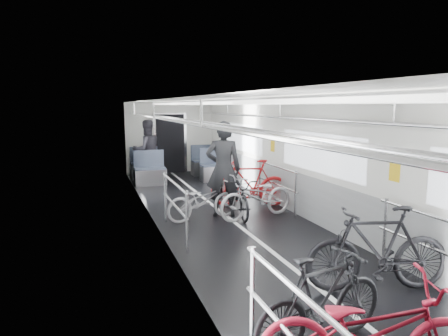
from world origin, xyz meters
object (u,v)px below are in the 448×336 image
object	(u,v)px
bike_left_mid	(322,300)
bike_aisle	(238,197)
bike_left_far	(203,200)
bike_right_mid	(257,196)
person_standing	(223,169)
bike_left_near	(369,332)
bike_right_far	(250,183)
person_seated	(147,150)
bike_right_near	(378,249)

from	to	relation	value
bike_left_mid	bike_aisle	xyz separation A→B (m)	(0.90, 4.57, -0.06)
bike_left_mid	bike_left_far	size ratio (longest dim) A/B	1.00
bike_right_mid	person_standing	bearing A→B (deg)	-138.44
bike_left_near	bike_right_far	distance (m)	6.00
bike_left_near	bike_aisle	bearing A→B (deg)	9.63
person_standing	bike_aisle	bearing A→B (deg)	-178.75
bike_aisle	person_seated	size ratio (longest dim) A/B	0.83
bike_right_far	person_seated	size ratio (longest dim) A/B	0.96
bike_left_far	bike_right_mid	xyz separation A→B (m)	(1.08, -0.25, 0.05)
bike_left_mid	person_standing	distance (m)	4.74
bike_left_far	person_standing	size ratio (longest dim) A/B	0.78
bike_left_near	bike_left_far	bearing A→B (deg)	18.28
bike_left_far	bike_right_far	distance (m)	1.52
person_seated	bike_right_near	bearing A→B (deg)	88.07
bike_aisle	person_standing	bearing A→B (deg)	167.36
bike_left_mid	bike_right_mid	distance (m)	4.42
bike_left_near	person_standing	xyz separation A→B (m)	(0.55, 5.27, 0.52)
bike_left_mid	bike_left_far	world-z (taller)	bike_left_mid
bike_left_far	bike_right_mid	world-z (taller)	bike_right_mid
bike_aisle	person_standing	distance (m)	0.66
bike_right_near	person_standing	distance (m)	3.97
bike_left_mid	person_seated	xyz separation A→B (m)	(-0.31, 9.30, 0.47)
bike_right_near	bike_right_far	xyz separation A→B (m)	(0.15, 4.45, -0.00)
bike_left_near	bike_right_near	world-z (taller)	bike_right_near
bike_right_near	bike_left_mid	bearing A→B (deg)	-43.27
bike_right_mid	bike_right_far	bearing A→B (deg)	152.03
bike_left_mid	bike_right_mid	bearing A→B (deg)	-25.72
bike_right_mid	bike_left_far	bearing A→B (deg)	-116.68
bike_left_far	bike_aisle	bearing A→B (deg)	-95.40
bike_left_far	bike_right_mid	bearing A→B (deg)	-112.87
bike_left_mid	bike_right_near	distance (m)	1.52
bike_left_near	bike_left_mid	size ratio (longest dim) A/B	1.17
bike_right_mid	person_seated	distance (m)	5.28
person_seated	bike_aisle	bearing A→B (deg)	91.76
bike_left_far	bike_right_far	size ratio (longest dim) A/B	0.86
bike_right_near	bike_right_mid	size ratio (longest dim) A/B	1.03
bike_left_mid	bike_right_mid	world-z (taller)	bike_left_mid
bike_left_near	person_standing	size ratio (longest dim) A/B	0.91
bike_left_mid	bike_right_far	bearing A→B (deg)	-25.51
bike_left_mid	person_standing	xyz separation A→B (m)	(0.60, 4.67, 0.53)
bike_right_near	person_standing	world-z (taller)	person_standing
bike_aisle	bike_right_far	bearing A→B (deg)	56.74
bike_aisle	person_seated	bearing A→B (deg)	110.23
bike_left_near	bike_right_far	bearing A→B (deg)	5.54
bike_left_mid	bike_left_far	bearing A→B (deg)	-11.54
bike_right_far	bike_aisle	bearing A→B (deg)	-22.62
bike_right_far	bike_right_mid	bearing A→B (deg)	1.93
bike_right_near	person_seated	xyz separation A→B (m)	(-1.61, 8.51, 0.39)
bike_left_near	bike_right_near	xyz separation A→B (m)	(1.24, 1.39, 0.07)
person_seated	bike_right_far	bearing A→B (deg)	100.75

